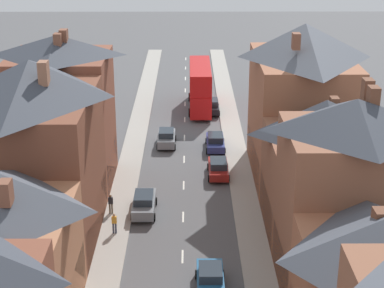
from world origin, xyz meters
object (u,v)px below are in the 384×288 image
at_px(car_near_silver, 218,168).
at_px(car_mid_black, 211,106).
at_px(pedestrian_mid_right, 114,222).
at_px(pedestrian_far_left, 111,203).
at_px(car_far_grey, 166,138).
at_px(car_near_blue, 210,278).
at_px(car_parked_right_a, 144,203).
at_px(car_parked_left_b, 215,141).
at_px(double_decker_bus_lead, 200,86).

relative_size(car_near_silver, car_mid_black, 0.96).
distance_m(pedestrian_mid_right, pedestrian_far_left, 3.29).
bearing_deg(pedestrian_far_left, car_far_grey, 75.79).
relative_size(car_mid_black, pedestrian_far_left, 2.83).
xyz_separation_m(car_near_blue, pedestrian_mid_right, (-6.86, 7.22, 0.19)).
distance_m(car_parked_right_a, pedestrian_far_left, 2.62).
distance_m(car_near_silver, car_parked_left_b, 6.71).
xyz_separation_m(car_parked_right_a, car_mid_black, (6.20, 25.82, -0.03)).
distance_m(car_parked_left_b, pedestrian_mid_right, 19.38).
xyz_separation_m(double_decker_bus_lead, car_mid_black, (1.31, -1.39, -1.99)).
bearing_deg(car_mid_black, car_near_blue, -92.03).
xyz_separation_m(car_near_silver, car_mid_black, (0.00, 18.56, 0.02)).
xyz_separation_m(car_parked_right_a, pedestrian_far_left, (-2.59, -0.38, 0.18)).
relative_size(car_parked_right_a, car_mid_black, 0.99).
relative_size(car_near_blue, pedestrian_mid_right, 2.46).
bearing_deg(pedestrian_mid_right, double_decker_bus_lead, 77.48).
distance_m(car_parked_right_a, car_parked_left_b, 15.28).
height_order(car_near_silver, car_mid_black, car_mid_black).
xyz_separation_m(pedestrian_mid_right, pedestrian_far_left, (-0.63, 3.23, 0.00)).
bearing_deg(car_parked_right_a, car_near_silver, 49.48).
bearing_deg(car_mid_black, car_parked_left_b, -90.00).
distance_m(car_near_blue, car_parked_right_a, 11.89).
distance_m(car_parked_right_a, car_mid_black, 26.55).
distance_m(car_far_grey, pedestrian_mid_right, 18.88).
bearing_deg(car_near_blue, car_near_silver, 85.89).
distance_m(car_near_silver, pedestrian_mid_right, 13.59).
distance_m(car_near_blue, pedestrian_mid_right, 9.96).
height_order(car_parked_left_b, car_far_grey, car_far_grey).
relative_size(car_mid_black, pedestrian_mid_right, 2.83).
bearing_deg(car_near_blue, car_parked_left_b, 87.00).
relative_size(pedestrian_mid_right, pedestrian_far_left, 1.00).
relative_size(car_parked_right_a, car_parked_left_b, 1.03).
relative_size(car_near_silver, pedestrian_mid_right, 2.72).
xyz_separation_m(car_near_blue, pedestrian_far_left, (-7.49, 10.45, 0.19)).
xyz_separation_m(car_parked_right_a, car_far_grey, (1.30, 14.98, -0.00)).
relative_size(double_decker_bus_lead, pedestrian_mid_right, 6.71).
xyz_separation_m(car_parked_right_a, pedestrian_mid_right, (-1.96, -3.61, 0.18)).
bearing_deg(double_decker_bus_lead, car_near_blue, -89.99).
relative_size(car_near_silver, pedestrian_far_left, 2.72).
bearing_deg(pedestrian_mid_right, car_parked_right_a, 61.58).
height_order(car_near_blue, pedestrian_far_left, pedestrian_far_left).
distance_m(double_decker_bus_lead, pedestrian_mid_right, 31.63).
relative_size(car_mid_black, car_parked_left_b, 1.03).
xyz_separation_m(double_decker_bus_lead, car_near_silver, (1.31, -19.96, -2.01)).
bearing_deg(pedestrian_far_left, car_near_silver, 40.98).
height_order(car_parked_left_b, pedestrian_far_left, pedestrian_far_left).
distance_m(double_decker_bus_lead, car_near_blue, 38.10).
relative_size(double_decker_bus_lead, car_near_silver, 2.47).
distance_m(car_parked_right_a, car_far_grey, 15.04).
height_order(double_decker_bus_lead, car_near_blue, double_decker_bus_lead).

